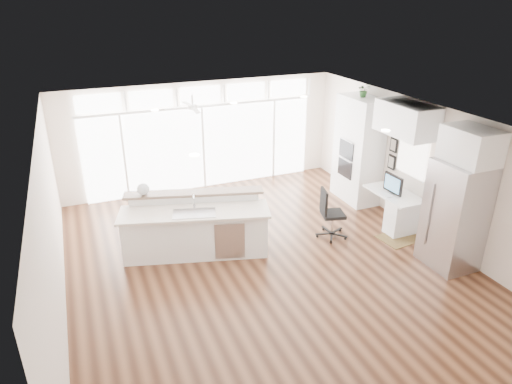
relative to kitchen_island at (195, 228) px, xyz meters
name	(u,v)px	position (x,y,z in m)	size (l,w,h in m)	color
floor	(265,262)	(1.10, -0.78, -0.57)	(7.00, 8.00, 0.02)	#3D2012
ceiling	(266,121)	(1.10, -0.78, 2.14)	(7.00, 8.00, 0.02)	white
wall_back	(202,136)	(1.10, 3.22, 0.79)	(7.00, 0.04, 2.70)	white
wall_front	(421,344)	(1.10, -4.78, 0.79)	(7.00, 0.04, 2.70)	white
wall_left	(51,232)	(-2.40, -0.78, 0.79)	(0.04, 8.00, 2.70)	white
wall_right	(423,169)	(4.60, -0.78, 0.79)	(0.04, 8.00, 2.70)	white
glass_wall	(203,148)	(1.10, 3.16, 0.49)	(5.80, 0.06, 2.08)	white
transom_row	(200,95)	(1.10, 3.16, 1.82)	(5.90, 0.06, 0.40)	white
desk_window	(413,156)	(4.56, -0.48, 0.99)	(0.04, 0.85, 0.85)	white
ceiling_fan	(192,102)	(0.60, 2.02, 1.92)	(1.16, 1.16, 0.32)	white
recessed_lights	(261,120)	(1.10, -0.58, 2.12)	(3.40, 3.00, 0.02)	white
oven_cabinet	(358,150)	(4.27, 1.02, 0.69)	(0.64, 1.20, 2.50)	white
desk_nook	(393,209)	(4.23, -0.48, -0.18)	(0.72, 1.30, 0.76)	white
upper_cabinets	(406,119)	(4.27, -0.48, 1.79)	(0.64, 1.30, 0.64)	white
refrigerator	(455,215)	(4.21, -2.13, 0.44)	(0.76, 0.90, 2.00)	#AFAFB4
fridge_cabinet	(471,145)	(4.27, -2.13, 1.74)	(0.64, 0.90, 0.60)	white
framed_photos	(393,154)	(4.56, 0.14, 0.84)	(0.06, 0.22, 0.80)	black
kitchen_island	(195,228)	(0.00, 0.00, 0.00)	(2.80, 1.05, 1.11)	white
rug	(400,238)	(4.05, -1.02, -0.55)	(0.86, 0.62, 0.01)	#3B2A12
office_chair	(333,214)	(2.76, -0.43, -0.03)	(0.55, 0.51, 1.05)	black
fishbowl	(143,189)	(-0.80, 0.64, 0.67)	(0.24, 0.24, 0.24)	silver
monitor	(393,184)	(4.15, -0.48, 0.43)	(0.09, 0.53, 0.45)	black
keyboard	(385,194)	(3.98, -0.48, 0.21)	(0.12, 0.31, 0.02)	silver
potted_plant	(364,92)	(4.27, 1.02, 2.06)	(0.27, 0.30, 0.24)	#2B5E28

